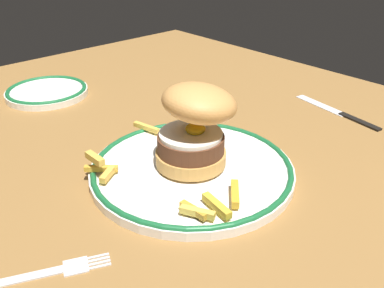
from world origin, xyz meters
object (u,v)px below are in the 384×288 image
object	(u,v)px
side_plate	(47,92)
knife	(343,114)
fork	(40,274)
dinner_plate	(192,169)
burger	(195,125)

from	to	relation	value
side_plate	knife	bearing A→B (deg)	38.03
fork	knife	distance (cm)	55.74
dinner_plate	knife	size ratio (longest dim) A/B	1.52
dinner_plate	side_plate	distance (cm)	40.01
dinner_plate	knife	xyz separation A→B (cm)	(3.59, 32.52, -0.58)
side_plate	knife	size ratio (longest dim) A/B	0.86
burger	knife	world-z (taller)	burger
fork	knife	size ratio (longest dim) A/B	0.76
dinner_plate	fork	bearing A→B (deg)	-81.20
knife	burger	bearing A→B (deg)	-96.31
dinner_plate	fork	xyz separation A→B (cm)	(3.60, -23.23, -0.66)
burger	fork	world-z (taller)	burger
burger	side_plate	xyz separation A→B (cm)	(-40.03, -2.07, -6.40)
burger	fork	bearing A→B (deg)	-81.51
side_plate	fork	distance (cm)	48.67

